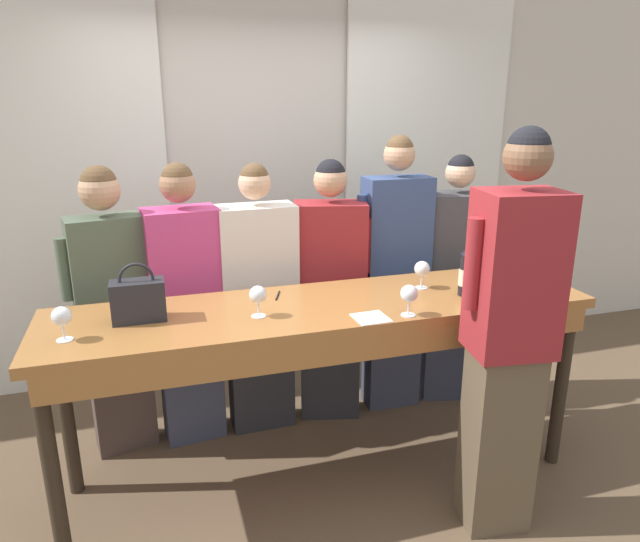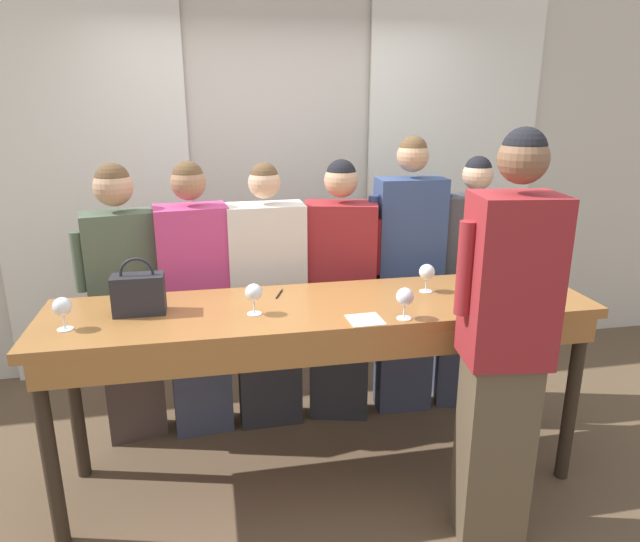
# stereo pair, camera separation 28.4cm
# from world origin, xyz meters

# --- Properties ---
(ground_plane) EXTENTS (18.00, 18.00, 0.00)m
(ground_plane) POSITION_xyz_m (0.00, 0.00, 0.00)
(ground_plane) COLOR brown
(wall_back) EXTENTS (12.00, 0.06, 2.80)m
(wall_back) POSITION_xyz_m (0.00, 1.56, 1.40)
(wall_back) COLOR beige
(wall_back) RESTS_ON ground_plane
(curtain_panel_left) EXTENTS (1.31, 0.03, 2.69)m
(curtain_panel_left) POSITION_xyz_m (-1.30, 1.50, 1.34)
(curtain_panel_left) COLOR white
(curtain_panel_left) RESTS_ON ground_plane
(curtain_panel_right) EXTENTS (1.31, 0.03, 2.69)m
(curtain_panel_right) POSITION_xyz_m (1.30, 1.50, 1.34)
(curtain_panel_right) COLOR white
(curtain_panel_right) RESTS_ON ground_plane
(tasting_bar) EXTENTS (2.70, 0.67, 1.00)m
(tasting_bar) POSITION_xyz_m (0.00, -0.02, 0.89)
(tasting_bar) COLOR #9E6633
(tasting_bar) RESTS_ON ground_plane
(wine_bottle) EXTENTS (0.08, 0.08, 0.35)m
(wine_bottle) POSITION_xyz_m (0.74, -0.09, 1.13)
(wine_bottle) COLOR black
(wine_bottle) RESTS_ON tasting_bar
(handbag) EXTENTS (0.24, 0.12, 0.27)m
(handbag) POSITION_xyz_m (-0.87, 0.04, 1.10)
(handbag) COLOR #232328
(handbag) RESTS_ON tasting_bar
(wine_glass_front_left) EXTENTS (0.08, 0.08, 0.15)m
(wine_glass_front_left) POSITION_xyz_m (0.89, -0.22, 1.10)
(wine_glass_front_left) COLOR white
(wine_glass_front_left) RESTS_ON tasting_bar
(wine_glass_front_mid) EXTENTS (0.08, 0.08, 0.15)m
(wine_glass_front_mid) POSITION_xyz_m (-0.34, -0.07, 1.10)
(wine_glass_front_mid) COLOR white
(wine_glass_front_mid) RESTS_ON tasting_bar
(wine_glass_front_right) EXTENTS (0.08, 0.08, 0.15)m
(wine_glass_front_right) POSITION_xyz_m (0.33, -0.27, 1.10)
(wine_glass_front_right) COLOR white
(wine_glass_front_right) RESTS_ON tasting_bar
(wine_glass_center_left) EXTENTS (0.08, 0.08, 0.15)m
(wine_glass_center_left) POSITION_xyz_m (1.00, 0.11, 1.10)
(wine_glass_center_left) COLOR white
(wine_glass_center_left) RESTS_ON tasting_bar
(wine_glass_center_mid) EXTENTS (0.08, 0.08, 0.15)m
(wine_glass_center_mid) POSITION_xyz_m (0.57, 0.08, 1.10)
(wine_glass_center_mid) COLOR white
(wine_glass_center_mid) RESTS_ON tasting_bar
(wine_glass_center_right) EXTENTS (0.08, 0.08, 0.15)m
(wine_glass_center_right) POSITION_xyz_m (-1.18, -0.10, 1.10)
(wine_glass_center_right) COLOR white
(wine_glass_center_right) RESTS_ON tasting_bar
(napkin) EXTENTS (0.16, 0.16, 0.00)m
(napkin) POSITION_xyz_m (0.15, -0.25, 1.00)
(napkin) COLOR white
(napkin) RESTS_ON tasting_bar
(pen) EXTENTS (0.05, 0.13, 0.01)m
(pen) POSITION_xyz_m (-0.19, 0.18, 1.00)
(pen) COLOR black
(pen) RESTS_ON tasting_bar
(guest_olive_jacket) EXTENTS (0.50, 0.29, 1.65)m
(guest_olive_jacket) POSITION_xyz_m (-1.03, 0.62, 0.86)
(guest_olive_jacket) COLOR #473833
(guest_olive_jacket) RESTS_ON ground_plane
(guest_pink_top) EXTENTS (0.52, 0.30, 1.65)m
(guest_pink_top) POSITION_xyz_m (-0.63, 0.62, 0.83)
(guest_pink_top) COLOR #383D51
(guest_pink_top) RESTS_ON ground_plane
(guest_cream_sweater) EXTENTS (0.56, 0.25, 1.63)m
(guest_cream_sweater) POSITION_xyz_m (-0.21, 0.62, 0.82)
(guest_cream_sweater) COLOR #28282D
(guest_cream_sweater) RESTS_ON ground_plane
(guest_striped_shirt) EXTENTS (0.54, 0.34, 1.64)m
(guest_striped_shirt) POSITION_xyz_m (0.23, 0.62, 0.83)
(guest_striped_shirt) COLOR #28282D
(guest_striped_shirt) RESTS_ON ground_plane
(guest_navy_coat) EXTENTS (0.52, 0.22, 1.77)m
(guest_navy_coat) POSITION_xyz_m (0.66, 0.62, 0.91)
(guest_navy_coat) COLOR #383D51
(guest_navy_coat) RESTS_ON ground_plane
(guest_beige_cap) EXTENTS (0.53, 0.37, 1.64)m
(guest_beige_cap) POSITION_xyz_m (1.08, 0.62, 0.82)
(guest_beige_cap) COLOR #383D51
(guest_beige_cap) RESTS_ON ground_plane
(host_pouring) EXTENTS (0.46, 0.32, 1.87)m
(host_pouring) POSITION_xyz_m (0.68, -0.57, 0.96)
(host_pouring) COLOR brown
(host_pouring) RESTS_ON ground_plane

